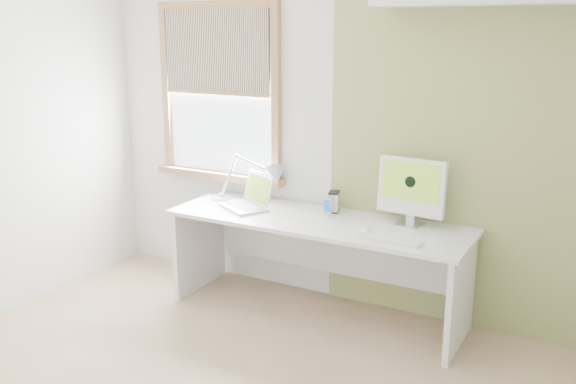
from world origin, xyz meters
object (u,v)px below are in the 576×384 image
Objects in this scene: imac at (412,188)px; desk_lamp at (265,178)px; laptop at (250,199)px; desk at (321,243)px; external_drive at (334,202)px.

desk_lamp is at bearing 178.54° from imac.
desk_lamp reaches higher than laptop.
imac reaches higher than desk_lamp.
desk is at bearing -168.00° from imac.
laptop is 1.24m from imac.
external_drive is 0.63m from imac.
desk_lamp is 0.23m from laptop.
imac is (0.62, 0.13, 0.46)m from desk.
desk is 0.32m from external_drive.
laptop is (-0.59, -0.03, 0.26)m from desk.
external_drive is 0.32× the size of imac.
imac is (1.18, -0.03, 0.07)m from desk_lamp.
desk is at bearing 2.81° from laptop.
laptop is 0.95× the size of imac.
desk_lamp reaches higher than external_drive.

